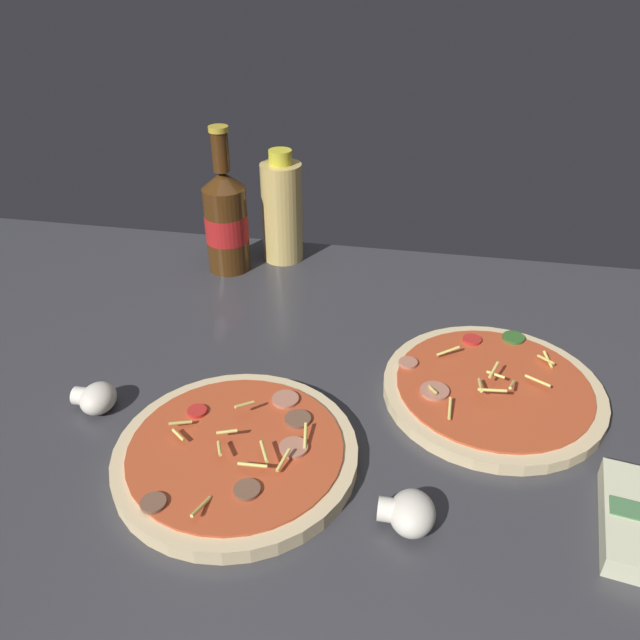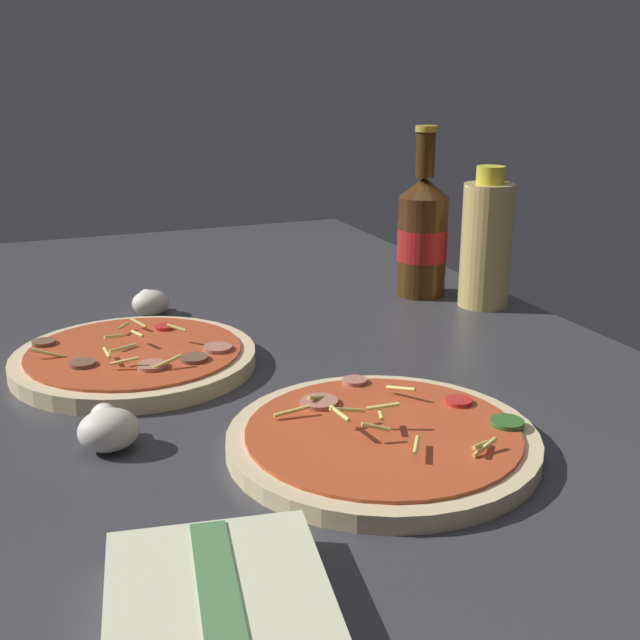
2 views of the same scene
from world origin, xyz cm
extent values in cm
cube|color=#38383D|center=(0.00, 0.00, 1.25)|extent=(160.00, 90.00, 2.50)
cylinder|color=beige|center=(-7.09, -9.23, 3.37)|extent=(25.95, 25.95, 1.75)
cylinder|color=#C14C28|center=(-7.09, -9.23, 4.40)|extent=(22.84, 22.84, 0.30)
cylinder|color=red|center=(-12.94, -4.80, 4.75)|extent=(2.22, 2.22, 0.40)
cylinder|color=brown|center=(-4.18, -14.91, 4.75)|extent=(2.66, 2.66, 0.40)
cylinder|color=brown|center=(-1.48, -4.04, 4.75)|extent=(2.95, 2.95, 0.40)
cylinder|color=#B7755B|center=(-3.61, -0.96, 4.75)|extent=(3.09, 3.09, 0.40)
cylinder|color=#B7755B|center=(-0.98, -8.46, 4.75)|extent=(3.07, 3.07, 0.40)
cylinder|color=brown|center=(-12.48, -18.11, 4.75)|extent=(2.51, 2.51, 0.40)
cylinder|color=#EADB6B|center=(-8.14, -8.62, 5.91)|extent=(2.18, 1.11, 0.37)
cylinder|color=#EADB6B|center=(-4.29, -12.39, 5.54)|extent=(3.05, 0.48, 0.40)
cylinder|color=#EADB6B|center=(-0.12, -7.08, 5.28)|extent=(0.87, 3.17, 1.15)
cylinder|color=#EADB6B|center=(-3.48, -10.89, 6.09)|extent=(1.69, 2.97, 0.47)
cylinder|color=#EADB6B|center=(-7.75, -17.96, 5.06)|extent=(0.97, 3.34, 1.30)
cylinder|color=#EADB6B|center=(-13.31, -9.40, 5.30)|extent=(1.95, 1.62, 0.38)
cylinder|color=#EADB6B|center=(-13.76, -7.60, 5.36)|extent=(2.31, 1.65, 0.86)
cylinder|color=#EADB6B|center=(-1.46, -11.07, 5.42)|extent=(1.03, 2.80, 0.86)
cylinder|color=#EADB6B|center=(-8.14, -11.10, 5.90)|extent=(1.27, 2.30, 0.72)
cylinder|color=#EADB6B|center=(-7.39, -4.47, 6.31)|extent=(1.93, 1.94, 0.74)
cylinder|color=beige|center=(20.32, 6.94, 3.25)|extent=(26.47, 26.47, 1.51)
cylinder|color=#C14C28|center=(20.32, 6.94, 4.16)|extent=(23.30, 23.30, 0.30)
cylinder|color=red|center=(17.92, 15.77, 4.51)|extent=(2.44, 2.44, 0.40)
cylinder|color=#B7755B|center=(9.89, 9.07, 4.51)|extent=(2.37, 2.37, 0.40)
cylinder|color=#336628|center=(23.36, 17.27, 4.51)|extent=(2.92, 2.92, 0.40)
cylinder|color=#B7755B|center=(13.33, 3.99, 4.51)|extent=(3.44, 3.44, 0.40)
cylinder|color=#EADB6B|center=(26.88, 12.32, 4.92)|extent=(1.86, 2.52, 0.96)
cylinder|color=#EADB6B|center=(19.70, 3.27, 6.15)|extent=(3.30, 0.56, 0.47)
cylinder|color=#EADB6B|center=(22.13, 5.40, 5.63)|extent=(1.04, 2.39, 0.97)
cylinder|color=#EADB6B|center=(14.74, 11.55, 5.21)|extent=(2.96, 1.83, 0.93)
cylinder|color=#EADB6B|center=(15.09, 0.70, 4.88)|extent=(0.46, 3.27, 0.73)
cylinder|color=#EADB6B|center=(20.30, 6.69, 5.88)|extent=(2.22, 0.99, 0.50)
cylinder|color=#EADB6B|center=(25.36, 7.39, 5.12)|extent=(2.91, 2.06, 0.48)
cylinder|color=#EADB6B|center=(18.45, 4.48, 5.76)|extent=(0.41, 3.26, 1.07)
cylinder|color=#EADB6B|center=(20.03, 7.04, 6.31)|extent=(1.38, 2.76, 0.79)
cylinder|color=#EADB6B|center=(13.05, 3.80, 4.86)|extent=(1.14, 2.00, 0.87)
cylinder|color=#EADB6B|center=(27.18, 12.52, 4.82)|extent=(1.18, 2.67, 1.00)
cylinder|color=#47280F|center=(-21.16, 33.29, 9.45)|extent=(6.88, 6.88, 13.90)
cone|color=#47280F|center=(-21.16, 33.29, 17.76)|extent=(6.88, 6.88, 2.71)
cylinder|color=#47280F|center=(-21.16, 33.29, 22.13)|extent=(2.61, 2.61, 6.03)
cylinder|color=gold|center=(-21.16, 33.29, 25.54)|extent=(3.01, 3.01, 0.80)
cylinder|color=red|center=(-21.16, 33.29, 9.73)|extent=(6.95, 6.95, 4.45)
cylinder|color=#D6B766|center=(-13.20, 38.54, 10.74)|extent=(6.75, 6.75, 16.48)
cylinder|color=yellow|center=(-13.20, 38.54, 20.10)|extent=(3.71, 3.71, 2.25)
cylinder|color=white|center=(-27.34, -4.10, 4.18)|extent=(2.16, 2.16, 2.16)
ellipsoid|color=silver|center=(-25.42, -4.10, 4.18)|extent=(4.08, 4.80, 3.36)
cylinder|color=white|center=(9.72, -14.50, 4.31)|extent=(2.33, 2.33, 2.33)
ellipsoid|color=silver|center=(11.79, -14.50, 4.31)|extent=(4.41, 5.18, 3.63)
cube|color=beige|center=(37.73, -11.88, 3.70)|extent=(18.31, 15.33, 2.40)
cube|color=#4C7F4C|center=(37.73, -11.88, 4.98)|extent=(15.79, 4.81, 0.16)
camera|label=1|loc=(10.44, -55.02, 51.26)|focal=35.00mm
camera|label=2|loc=(75.42, -20.90, 33.57)|focal=45.00mm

